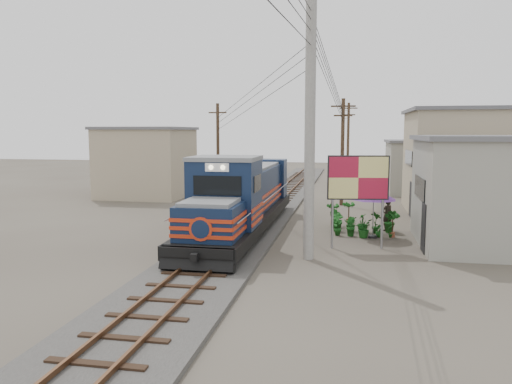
% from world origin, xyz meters
% --- Properties ---
extents(ground, '(120.00, 120.00, 0.00)m').
position_xyz_m(ground, '(0.00, 0.00, 0.00)').
color(ground, '#473F35').
rests_on(ground, ground).
extents(ballast, '(3.60, 70.00, 0.16)m').
position_xyz_m(ballast, '(0.00, 10.00, 0.08)').
color(ballast, '#595651').
rests_on(ballast, ground).
extents(track, '(1.15, 70.00, 0.12)m').
position_xyz_m(track, '(0.00, 10.00, 0.26)').
color(track, '#51331E').
rests_on(track, ground).
extents(locomotive, '(2.76, 14.99, 3.71)m').
position_xyz_m(locomotive, '(0.00, 3.84, 1.64)').
color(locomotive, black).
rests_on(locomotive, ground).
extents(utility_pole_main, '(0.40, 0.40, 10.00)m').
position_xyz_m(utility_pole_main, '(3.50, -0.50, 5.00)').
color(utility_pole_main, '#9E9B93').
rests_on(utility_pole_main, ground).
extents(wooden_pole_mid, '(1.60, 0.24, 7.00)m').
position_xyz_m(wooden_pole_mid, '(4.50, 14.00, 3.68)').
color(wooden_pole_mid, '#4C3826').
rests_on(wooden_pole_mid, ground).
extents(wooden_pole_far, '(1.60, 0.24, 7.50)m').
position_xyz_m(wooden_pole_far, '(4.80, 28.00, 3.93)').
color(wooden_pole_far, '#4C3826').
rests_on(wooden_pole_far, ground).
extents(wooden_pole_left, '(1.60, 0.24, 7.00)m').
position_xyz_m(wooden_pole_left, '(-5.00, 18.00, 3.68)').
color(wooden_pole_left, '#4C3826').
rests_on(wooden_pole_left, ground).
extents(power_lines, '(9.65, 19.00, 3.30)m').
position_xyz_m(power_lines, '(-0.14, 8.49, 7.56)').
color(power_lines, black).
rests_on(power_lines, ground).
extents(shophouse_front, '(7.35, 6.30, 4.70)m').
position_xyz_m(shophouse_front, '(11.50, 3.00, 2.36)').
color(shophouse_front, gray).
rests_on(shophouse_front, ground).
extents(shophouse_mid, '(8.40, 7.35, 6.20)m').
position_xyz_m(shophouse_mid, '(12.50, 12.00, 3.11)').
color(shophouse_mid, tan).
rests_on(shophouse_mid, ground).
extents(shophouse_back, '(6.30, 6.30, 4.20)m').
position_xyz_m(shophouse_back, '(11.00, 22.00, 2.11)').
color(shophouse_back, gray).
rests_on(shophouse_back, ground).
extents(shophouse_left, '(6.30, 6.30, 5.20)m').
position_xyz_m(shophouse_left, '(-10.00, 16.00, 2.61)').
color(shophouse_left, tan).
rests_on(shophouse_left, ground).
extents(billboard, '(2.51, 0.49, 3.90)m').
position_xyz_m(billboard, '(5.35, 1.60, 2.89)').
color(billboard, '#99999E').
rests_on(billboard, ground).
extents(market_umbrella, '(2.59, 2.59, 2.29)m').
position_xyz_m(market_umbrella, '(6.10, 3.92, 2.02)').
color(market_umbrella, black).
rests_on(market_umbrella, ground).
extents(vendor, '(0.69, 0.64, 1.58)m').
position_xyz_m(vendor, '(6.86, 5.72, 0.79)').
color(vendor, black).
rests_on(vendor, ground).
extents(plant_nursery, '(3.45, 3.27, 1.13)m').
position_xyz_m(plant_nursery, '(5.38, 4.92, 0.47)').
color(plant_nursery, '#175117').
rests_on(plant_nursery, ground).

